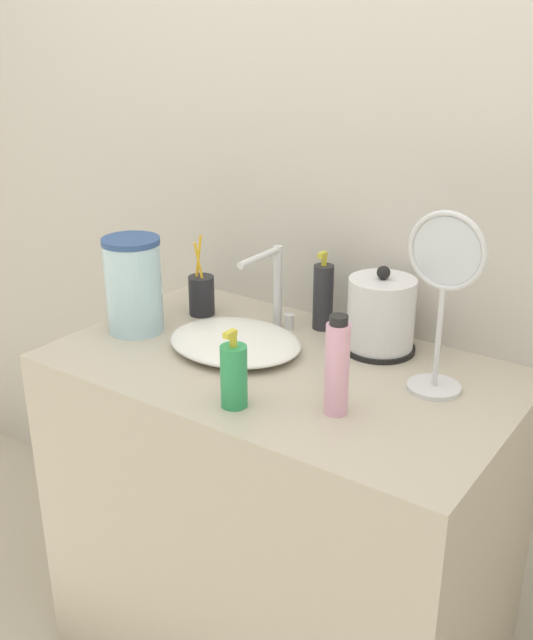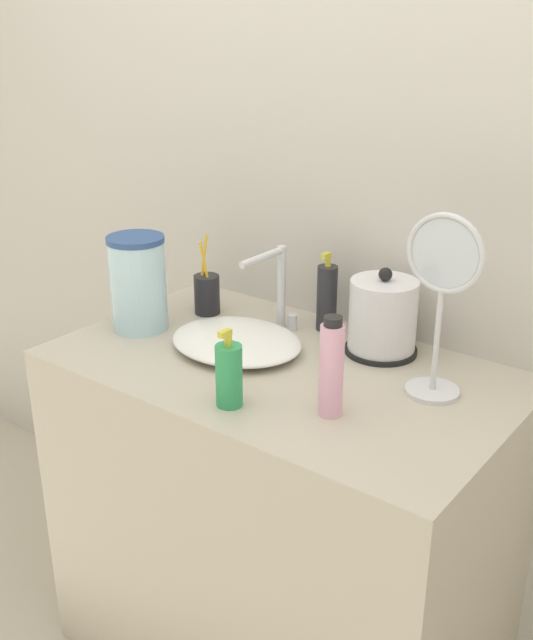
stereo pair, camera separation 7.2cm
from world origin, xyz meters
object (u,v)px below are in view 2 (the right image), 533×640
object	(u,v)px
faucet	(278,284)
water_pitcher	(138,283)
vanity_mirror	(441,292)
electric_kettle	(383,319)
toothbrush_cup	(207,294)
mouthwash_bottle	(229,375)
lotion_bottle	(327,297)
shampoo_bottle	(331,368)

from	to	relation	value
faucet	water_pitcher	xyz separation A→B (m)	(-0.28, -0.20, -0.00)
faucet	vanity_mirror	bearing A→B (deg)	-9.44
electric_kettle	toothbrush_cup	xyz separation A→B (m)	(-0.49, -0.06, -0.03)
faucet	mouthwash_bottle	distance (m)	0.41
toothbrush_cup	lotion_bottle	bearing A→B (deg)	17.78
electric_kettle	vanity_mirror	xyz separation A→B (m)	(0.19, -0.11, 0.14)
toothbrush_cup	shampoo_bottle	distance (m)	0.62
vanity_mirror	water_pitcher	xyz separation A→B (m)	(-0.75, -0.12, -0.11)
faucet	electric_kettle	distance (m)	0.28
faucet	water_pitcher	distance (m)	0.35
shampoo_bottle	mouthwash_bottle	xyz separation A→B (m)	(-0.18, -0.09, -0.03)
vanity_mirror	toothbrush_cup	bearing A→B (deg)	175.47
faucet	vanity_mirror	world-z (taller)	vanity_mirror
faucet	electric_kettle	world-z (taller)	faucet
shampoo_bottle	toothbrush_cup	bearing A→B (deg)	155.05
shampoo_bottle	mouthwash_bottle	bearing A→B (deg)	-152.94
electric_kettle	mouthwash_bottle	xyz separation A→B (m)	(-0.12, -0.41, -0.02)
electric_kettle	shampoo_bottle	bearing A→B (deg)	-78.34
lotion_bottle	water_pitcher	world-z (taller)	water_pitcher
vanity_mirror	water_pitcher	size ratio (longest dim) A/B	1.62
water_pitcher	electric_kettle	bearing A→B (deg)	23.26
faucet	toothbrush_cup	size ratio (longest dim) A/B	1.00
faucet	shampoo_bottle	bearing A→B (deg)	-39.57
toothbrush_cup	vanity_mirror	distance (m)	0.70
faucet	toothbrush_cup	world-z (taller)	same
mouthwash_bottle	vanity_mirror	xyz separation A→B (m)	(0.30, 0.30, 0.16)
vanity_mirror	water_pitcher	bearing A→B (deg)	-170.48
electric_kettle	water_pitcher	size ratio (longest dim) A/B	0.87
lotion_bottle	electric_kettle	bearing A→B (deg)	-12.29
faucet	vanity_mirror	size ratio (longest dim) A/B	0.55
shampoo_bottle	vanity_mirror	size ratio (longest dim) A/B	0.54
toothbrush_cup	shampoo_bottle	world-z (taller)	toothbrush_cup
water_pitcher	lotion_bottle	bearing A→B (deg)	36.44
toothbrush_cup	vanity_mirror	xyz separation A→B (m)	(0.68, -0.05, 0.17)
shampoo_bottle	vanity_mirror	bearing A→B (deg)	59.29
mouthwash_bottle	vanity_mirror	world-z (taller)	vanity_mirror
mouthwash_bottle	electric_kettle	bearing A→B (deg)	74.26
vanity_mirror	shampoo_bottle	bearing A→B (deg)	-120.71
lotion_bottle	mouthwash_bottle	xyz separation A→B (m)	(0.06, -0.45, -0.02)
toothbrush_cup	mouthwash_bottle	world-z (taller)	toothbrush_cup
faucet	mouthwash_bottle	xyz separation A→B (m)	(0.16, -0.38, -0.05)
lotion_bottle	water_pitcher	xyz separation A→B (m)	(-0.38, -0.28, 0.03)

